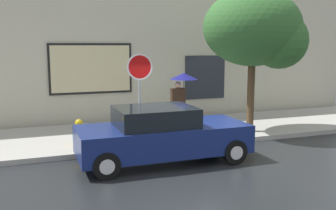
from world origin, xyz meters
name	(u,v)px	position (x,y,z in m)	size (l,w,h in m)	color
ground_plane	(188,159)	(0.00, 0.00, 0.00)	(60.00, 60.00, 0.00)	black
sidewalk	(154,133)	(0.00, 3.00, 0.07)	(20.00, 4.00, 0.15)	#A3A099
building_facade	(133,33)	(-0.01, 5.50, 3.48)	(20.00, 0.67, 7.00)	beige
parked_car	(162,135)	(-0.75, 0.02, 0.72)	(4.41, 1.86, 1.46)	navy
fire_hydrant	(79,132)	(-2.62, 1.96, 0.52)	(0.30, 0.44, 0.75)	yellow
pedestrian_with_umbrella	(182,85)	(1.01, 2.98, 1.68)	(0.98, 0.98, 1.93)	black
street_tree	(258,31)	(3.15, 1.70, 3.49)	(3.32, 2.82, 4.68)	#4C3823
stop_sign	(140,81)	(-0.91, 1.50, 2.01)	(0.76, 0.10, 2.64)	gray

